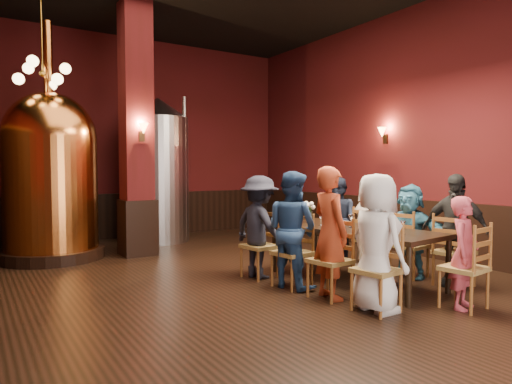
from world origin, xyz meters
TOP-DOWN VIEW (x-y plane):
  - room at (0.00, 0.00)m, footprint 10.00×10.02m
  - wainscot_right at (3.96, 0.00)m, footprint 0.08×9.90m
  - wainscot_back at (0.00, 4.96)m, footprint 7.90×0.08m
  - column at (-0.30, 2.80)m, footprint 0.58×0.58m
  - pendant_cluster at (-1.80, 2.90)m, footprint 0.90×0.90m
  - sconce_wall at (3.90, 0.80)m, footprint 0.20×0.20m
  - sconce_column at (-0.30, 2.50)m, footprint 0.20×0.20m
  - dining_table at (1.60, -0.72)m, footprint 1.28×2.50m
  - chair_0 at (0.88, -1.82)m, footprint 0.51×0.51m
  - person_0 at (0.88, -1.82)m, footprint 0.53×0.77m
  - chair_1 at (0.80, -1.15)m, footprint 0.51×0.51m
  - person_1 at (0.80, -1.15)m, footprint 0.46×0.63m
  - chair_2 at (0.72, -0.50)m, footprint 0.51×0.51m
  - person_2 at (0.72, -0.50)m, footprint 0.53×0.81m
  - chair_3 at (0.63, 0.17)m, footprint 0.51×0.51m
  - person_3 at (0.63, 0.17)m, footprint 0.68×1.01m
  - chair_4 at (2.57, -1.61)m, footprint 0.51×0.51m
  - person_4 at (2.57, -1.61)m, footprint 0.53×0.93m
  - chair_5 at (2.48, -0.94)m, footprint 0.51×0.51m
  - person_5 at (2.48, -0.94)m, footprint 0.61×1.29m
  - chair_6 at (2.40, -0.29)m, footprint 0.51×0.51m
  - person_6 at (2.40, -0.29)m, footprint 0.52×0.75m
  - chair_7 at (2.32, 0.38)m, footprint 0.51×0.51m
  - person_7 at (2.32, 0.38)m, footprint 0.35×0.69m
  - chair_8 at (1.79, -2.26)m, footprint 0.51×0.51m
  - person_8 at (1.79, -2.26)m, footprint 0.54×0.45m
  - copper_kettle at (-1.67, 3.20)m, footprint 2.01×2.01m
  - steel_vessel at (0.57, 4.05)m, footprint 1.34×1.34m
  - rose_vase at (1.45, 0.06)m, footprint 0.19×0.19m
  - wine_glass_0 at (1.33, -0.53)m, footprint 0.07×0.07m
  - wine_glass_1 at (1.37, -0.30)m, footprint 0.07×0.07m
  - wine_glass_2 at (1.66, -1.52)m, footprint 0.07×0.07m
  - wine_glass_3 at (1.67, -0.60)m, footprint 0.07×0.07m
  - wine_glass_4 at (1.56, -0.71)m, footprint 0.07×0.07m
  - wine_glass_5 at (1.56, -0.73)m, footprint 0.07×0.07m

SIDE VIEW (x-z plane):
  - chair_0 at x=0.88m, z-range 0.00..0.92m
  - chair_1 at x=0.80m, z-range 0.00..0.92m
  - chair_2 at x=0.72m, z-range 0.00..0.92m
  - chair_3 at x=0.63m, z-range 0.00..0.92m
  - chair_4 at x=2.57m, z-range 0.00..0.92m
  - chair_5 at x=2.48m, z-range 0.00..0.92m
  - chair_6 at x=2.40m, z-range 0.00..0.92m
  - chair_7 at x=2.32m, z-range 0.00..0.92m
  - chair_8 at x=1.79m, z-range 0.00..0.92m
  - wainscot_right at x=3.96m, z-range 0.00..1.00m
  - wainscot_back at x=0.00m, z-range 0.00..1.00m
  - person_8 at x=1.79m, z-range 0.00..1.26m
  - person_5 at x=2.48m, z-range 0.00..1.34m
  - dining_table at x=1.60m, z-range 0.31..1.06m
  - person_7 at x=2.32m, z-range 0.00..1.42m
  - person_3 at x=0.63m, z-range 0.00..1.46m
  - person_6 at x=2.40m, z-range 0.00..1.47m
  - person_4 at x=2.57m, z-range 0.00..1.50m
  - person_0 at x=0.88m, z-range 0.00..1.51m
  - person_2 at x=0.72m, z-range 0.00..1.53m
  - person_1 at x=0.80m, z-range 0.00..1.59m
  - wine_glass_0 at x=1.33m, z-range 0.75..0.92m
  - wine_glass_1 at x=1.37m, z-range 0.75..0.92m
  - wine_glass_2 at x=1.66m, z-range 0.75..0.92m
  - wine_glass_3 at x=1.67m, z-range 0.75..0.92m
  - wine_glass_4 at x=1.56m, z-range 0.75..0.92m
  - wine_glass_5 at x=1.56m, z-range 0.75..0.92m
  - rose_vase at x=1.45m, z-range 0.80..1.13m
  - copper_kettle at x=-1.67m, z-range -0.55..3.49m
  - steel_vessel at x=0.57m, z-range 0.00..3.05m
  - sconce_wall at x=3.90m, z-range 2.02..2.38m
  - sconce_column at x=-0.30m, z-range 2.02..2.38m
  - room at x=0.00m, z-range 0.00..4.50m
  - column at x=-0.30m, z-range 0.00..4.50m
  - pendant_cluster at x=-1.80m, z-range 2.25..3.95m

